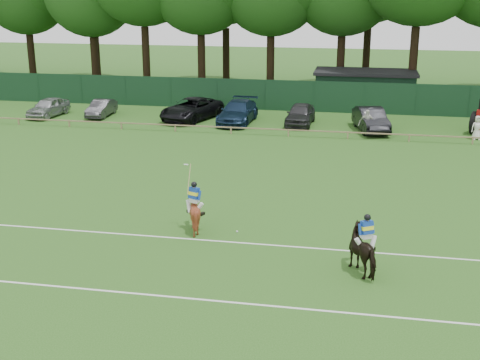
% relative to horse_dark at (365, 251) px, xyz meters
% --- Properties ---
extents(ground, '(160.00, 160.00, 0.00)m').
position_rel_horse_dark_xyz_m(ground, '(-6.20, 2.83, -0.84)').
color(ground, '#1E4C14').
rests_on(ground, ground).
extents(horse_dark, '(1.81, 2.17, 1.68)m').
position_rel_horse_dark_xyz_m(horse_dark, '(0.00, 0.00, 0.00)').
color(horse_dark, black).
rests_on(horse_dark, ground).
extents(horse_chestnut, '(1.74, 1.82, 1.57)m').
position_rel_horse_dark_xyz_m(horse_chestnut, '(-7.08, 2.85, -0.05)').
color(horse_chestnut, maroon).
rests_on(horse_chestnut, ground).
extents(sedan_silver, '(2.17, 4.45, 1.46)m').
position_rel_horse_dark_xyz_m(sedan_silver, '(-24.43, 24.08, -0.11)').
color(sedan_silver, '#A2A4A7').
rests_on(sedan_silver, ground).
extents(sedan_grey, '(1.49, 3.92, 1.28)m').
position_rel_horse_dark_xyz_m(sedan_grey, '(-20.38, 24.89, -0.20)').
color(sedan_grey, '#333235').
rests_on(sedan_grey, ground).
extents(suv_black, '(4.43, 6.43, 1.63)m').
position_rel_horse_dark_xyz_m(suv_black, '(-13.11, 24.95, -0.02)').
color(suv_black, black).
rests_on(suv_black, ground).
extents(sedan_navy, '(2.52, 5.70, 1.63)m').
position_rel_horse_dark_xyz_m(sedan_navy, '(-9.44, 24.52, -0.03)').
color(sedan_navy, '#13253D').
rests_on(sedan_navy, ground).
extents(hatch_grey, '(2.06, 4.67, 1.56)m').
position_rel_horse_dark_xyz_m(hatch_grey, '(-4.79, 24.72, -0.06)').
color(hatch_grey, '#2D2C2F').
rests_on(hatch_grey, ground).
extents(estate_black, '(2.83, 5.22, 1.63)m').
position_rel_horse_dark_xyz_m(estate_black, '(0.31, 23.56, -0.02)').
color(estate_black, black).
rests_on(estate_black, ground).
extents(spectator_left, '(1.08, 0.82, 1.48)m').
position_rel_horse_dark_xyz_m(spectator_left, '(-0.13, 23.03, -0.10)').
color(spectator_left, silver).
rests_on(spectator_left, ground).
extents(spectator_mid, '(1.06, 0.51, 1.76)m').
position_rel_horse_dark_xyz_m(spectator_mid, '(0.02, 22.29, 0.04)').
color(spectator_mid, silver).
rests_on(spectator_mid, ground).
extents(spectator_right, '(0.85, 0.61, 1.62)m').
position_rel_horse_dark_xyz_m(spectator_right, '(7.25, 22.24, -0.03)').
color(spectator_right, white).
rests_on(spectator_right, ground).
extents(rider_dark, '(0.86, 0.63, 1.41)m').
position_rel_horse_dark_xyz_m(rider_dark, '(0.01, -0.01, 0.75)').
color(rider_dark, silver).
rests_on(rider_dark, ground).
extents(rider_chestnut, '(0.90, 0.78, 2.05)m').
position_rel_horse_dark_xyz_m(rider_chestnut, '(-7.08, 2.84, 0.67)').
color(rider_chestnut, silver).
rests_on(rider_chestnut, ground).
extents(polo_ball, '(0.09, 0.09, 0.09)m').
position_rel_horse_dark_xyz_m(polo_ball, '(-5.27, 2.90, -0.79)').
color(polo_ball, silver).
rests_on(polo_ball, ground).
extents(pitch_lines, '(60.00, 5.10, 0.01)m').
position_rel_horse_dark_xyz_m(pitch_lines, '(-6.20, -0.67, -0.83)').
color(pitch_lines, silver).
rests_on(pitch_lines, ground).
extents(pitch_rail, '(62.10, 0.10, 0.50)m').
position_rel_horse_dark_xyz_m(pitch_rail, '(-6.20, 20.83, -0.39)').
color(pitch_rail, '#997F5B').
rests_on(pitch_rail, ground).
extents(perimeter_fence, '(92.08, 0.08, 2.50)m').
position_rel_horse_dark_xyz_m(perimeter_fence, '(-6.20, 29.83, 0.41)').
color(perimeter_fence, '#14351E').
rests_on(perimeter_fence, ground).
extents(utility_shed, '(8.40, 4.40, 3.04)m').
position_rel_horse_dark_xyz_m(utility_shed, '(-0.20, 32.83, 0.70)').
color(utility_shed, '#14331E').
rests_on(utility_shed, ground).
extents(tree_row, '(96.00, 12.00, 21.00)m').
position_rel_horse_dark_xyz_m(tree_row, '(-4.20, 37.83, -0.84)').
color(tree_row, '#26561C').
rests_on(tree_row, ground).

